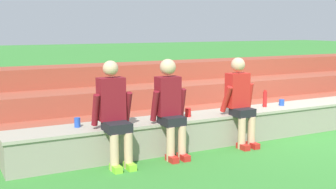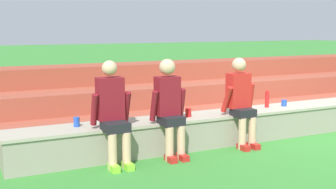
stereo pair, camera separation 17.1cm
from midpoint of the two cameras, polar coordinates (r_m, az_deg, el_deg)
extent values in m
plane|color=#388433|center=(7.56, 18.70, -5.11)|extent=(80.00, 80.00, 0.00)
cube|color=gray|center=(7.71, 17.31, -3.03)|extent=(9.46, 0.56, 0.46)
cube|color=#ABA28E|center=(7.67, 17.38, -1.45)|extent=(9.50, 0.60, 0.04)
cube|color=#A24C37|center=(8.37, 13.09, -2.31)|extent=(12.83, 0.78, 0.35)
cube|color=#A04935|center=(8.94, 9.99, -0.36)|extent=(12.83, 0.78, 0.70)
cube|color=#9B4530|center=(9.55, 7.27, 1.34)|extent=(12.83, 0.78, 1.06)
cylinder|color=#DBAD89|center=(5.45, -6.39, -7.53)|extent=(0.11, 0.11, 0.46)
cylinder|color=#DBAD89|center=(5.51, -4.55, -7.31)|extent=(0.11, 0.11, 0.46)
cube|color=#8CD833|center=(5.47, -6.21, -9.55)|extent=(0.10, 0.22, 0.08)
cube|color=#8CD833|center=(5.53, -4.37, -9.30)|extent=(0.10, 0.22, 0.08)
cube|color=black|center=(5.54, -6.04, -4.20)|extent=(0.31, 0.35, 0.12)
cube|color=maroon|center=(5.65, -6.75, -0.54)|extent=(0.34, 0.20, 0.55)
sphere|color=#DBAD89|center=(5.60, -6.82, 3.45)|extent=(0.20, 0.20, 0.20)
cylinder|color=maroon|center=(5.58, -8.78, -1.99)|extent=(0.08, 0.19, 0.43)
cylinder|color=maroon|center=(5.73, -4.59, -1.64)|extent=(0.08, 0.20, 0.42)
cylinder|color=#DBAD89|center=(5.78, 1.05, -6.52)|extent=(0.11, 0.11, 0.46)
cylinder|color=#DBAD89|center=(5.86, 2.58, -6.32)|extent=(0.11, 0.11, 0.46)
cube|color=red|center=(5.80, 1.22, -8.43)|extent=(0.10, 0.22, 0.08)
cube|color=red|center=(5.88, 2.75, -8.20)|extent=(0.10, 0.22, 0.08)
cube|color=black|center=(5.86, 1.23, -3.43)|extent=(0.29, 0.32, 0.12)
cube|color=maroon|center=(5.90, 0.73, -0.19)|extent=(0.32, 0.20, 0.53)
sphere|color=#DBAD89|center=(5.85, 0.74, 3.62)|extent=(0.22, 0.22, 0.22)
cylinder|color=maroon|center=(5.81, -1.02, -1.52)|extent=(0.08, 0.18, 0.43)
cylinder|color=maroon|center=(6.00, 2.60, -1.20)|extent=(0.08, 0.16, 0.43)
cylinder|color=#DBAD89|center=(6.42, 10.45, -5.10)|extent=(0.11, 0.11, 0.46)
cylinder|color=#DBAD89|center=(6.53, 11.72, -4.91)|extent=(0.11, 0.11, 0.46)
cube|color=red|center=(6.44, 10.62, -6.82)|extent=(0.10, 0.22, 0.08)
cube|color=red|center=(6.55, 11.88, -6.60)|extent=(0.10, 0.22, 0.08)
cube|color=black|center=(6.50, 10.56, -2.35)|extent=(0.29, 0.29, 0.12)
cube|color=red|center=(6.56, 9.93, 0.52)|extent=(0.33, 0.20, 0.51)
sphere|color=#DBAD89|center=(6.52, 10.02, 3.85)|extent=(0.21, 0.21, 0.21)
cylinder|color=red|center=(6.44, 8.47, -0.64)|extent=(0.08, 0.25, 0.42)
cylinder|color=red|center=(6.69, 11.48, -0.37)|extent=(0.08, 0.14, 0.43)
cylinder|color=red|center=(7.27, 13.52, -0.65)|extent=(0.07, 0.07, 0.26)
cylinder|color=red|center=(7.25, 13.56, 0.43)|extent=(0.04, 0.04, 0.02)
cylinder|color=red|center=(6.35, 3.45, -2.38)|extent=(0.09, 0.09, 0.12)
cylinder|color=blue|center=(7.47, 15.62, -1.08)|extent=(0.09, 0.09, 0.10)
cylinder|color=blue|center=(5.82, -11.06, -3.55)|extent=(0.08, 0.08, 0.13)
camera|label=1|loc=(0.09, -89.21, 0.12)|focal=46.50mm
camera|label=2|loc=(0.09, 90.79, -0.12)|focal=46.50mm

